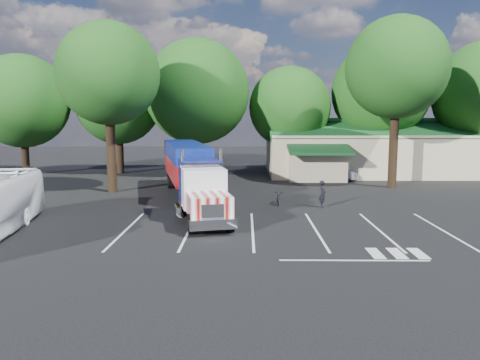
{
  "coord_description": "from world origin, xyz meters",
  "views": [
    {
      "loc": [
        -0.37,
        -29.08,
        5.7
      ],
      "look_at": [
        -0.68,
        -1.92,
        2.0
      ],
      "focal_mm": 35.0,
      "sensor_mm": 36.0,
      "label": 1
    }
  ],
  "objects_px": {
    "bicycle": "(278,198)",
    "silver_sedan": "(333,172)",
    "semi_truck": "(189,168)",
    "woman": "(323,194)"
  },
  "relations": [
    {
      "from": "woman",
      "to": "semi_truck",
      "type": "bearing_deg",
      "value": 78.04
    },
    {
      "from": "silver_sedan",
      "to": "semi_truck",
      "type": "bearing_deg",
      "value": 150.88
    },
    {
      "from": "woman",
      "to": "bicycle",
      "type": "height_order",
      "value": "woman"
    },
    {
      "from": "woman",
      "to": "silver_sedan",
      "type": "bearing_deg",
      "value": -8.7
    },
    {
      "from": "woman",
      "to": "silver_sedan",
      "type": "relative_size",
      "value": 0.4
    },
    {
      "from": "semi_truck",
      "to": "woman",
      "type": "xyz_separation_m",
      "value": [
        8.69,
        -2.58,
        -1.37
      ]
    },
    {
      "from": "semi_truck",
      "to": "silver_sedan",
      "type": "height_order",
      "value": "semi_truck"
    },
    {
      "from": "woman",
      "to": "bicycle",
      "type": "distance_m",
      "value": 2.91
    },
    {
      "from": "bicycle",
      "to": "silver_sedan",
      "type": "height_order",
      "value": "silver_sedan"
    },
    {
      "from": "bicycle",
      "to": "silver_sedan",
      "type": "relative_size",
      "value": 0.39
    }
  ]
}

